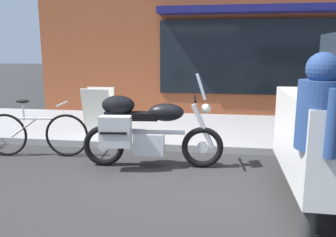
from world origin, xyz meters
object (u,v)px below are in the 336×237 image
(pedestrian_walking, at_px, (318,125))
(sandwich_board_sign, at_px, (98,110))
(touring_motorcycle, at_px, (143,128))
(parked_bicycle, at_px, (36,133))

(pedestrian_walking, bearing_deg, sandwich_board_sign, 134.76)
(touring_motorcycle, bearing_deg, parked_bicycle, 171.91)
(parked_bicycle, distance_m, pedestrian_walking, 4.33)
(touring_motorcycle, height_order, parked_bicycle, touring_motorcycle)
(parked_bicycle, xyz_separation_m, sandwich_board_sign, (0.60, 1.30, 0.18))
(touring_motorcycle, distance_m, sandwich_board_sign, 2.00)
(touring_motorcycle, xyz_separation_m, sandwich_board_sign, (-1.26, 1.56, -0.03))
(touring_motorcycle, relative_size, sandwich_board_sign, 2.38)
(parked_bicycle, bearing_deg, pedestrian_walking, -26.99)
(pedestrian_walking, bearing_deg, parked_bicycle, 153.01)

